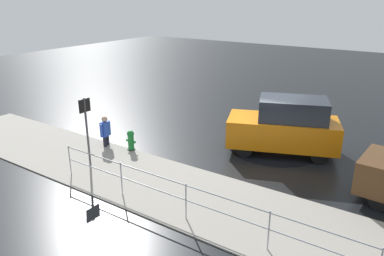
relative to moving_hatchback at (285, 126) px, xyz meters
name	(u,v)px	position (x,y,z in m)	size (l,w,h in m)	color
ground_plane	(259,151)	(0.78, 0.35, -1.03)	(60.00, 60.00, 0.00)	black
kerb_strip	(198,198)	(0.78, 4.55, -1.01)	(24.00, 3.20, 0.04)	gray
moving_hatchback	(285,126)	(0.00, 0.00, 0.00)	(4.25, 3.00, 2.06)	orange
fire_hydrant	(131,141)	(4.75, 3.02, -0.63)	(0.42, 0.31, 0.80)	#197A2D
pedestrian	(105,130)	(5.82, 3.25, -0.34)	(0.31, 0.56, 1.22)	blue
metal_railing	(186,195)	(0.46, 5.62, -0.30)	(9.03, 0.04, 1.05)	#B7BABF
sign_post	(86,122)	(4.98, 4.80, 0.55)	(0.07, 0.44, 2.40)	#4C4C51
puddle_patch	(275,148)	(0.40, -0.24, -1.02)	(3.50, 3.50, 0.01)	black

